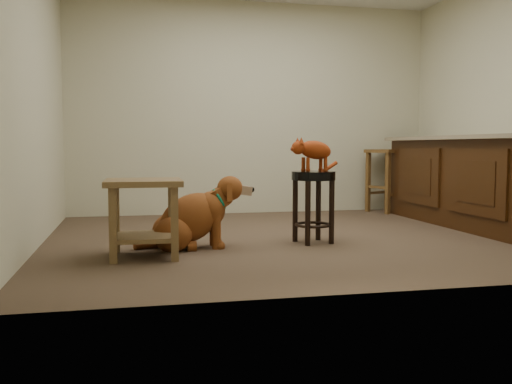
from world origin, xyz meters
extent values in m
cube|color=#4E3C2B|center=(0.00, 0.00, 0.00)|extent=(4.50, 4.00, 0.01)
cube|color=beige|center=(0.00, 2.00, 1.30)|extent=(4.50, 0.04, 2.60)
cube|color=beige|center=(0.00, -2.00, 1.30)|extent=(4.50, 0.04, 2.60)
cube|color=beige|center=(-2.25, 0.00, 1.30)|extent=(0.04, 4.00, 2.60)
cube|color=#3D200A|center=(1.95, 0.30, 0.45)|extent=(0.60, 2.50, 0.90)
cube|color=gray|center=(1.92, 0.30, 0.92)|extent=(0.70, 2.56, 0.04)
cube|color=black|center=(1.99, 0.30, 0.05)|extent=(0.52, 2.50, 0.10)
cube|color=#3D200A|center=(1.64, -0.25, 0.50)|extent=(0.02, 0.90, 0.62)
cube|color=#3D200A|center=(1.64, 0.85, 0.50)|extent=(0.02, 0.90, 0.62)
cube|color=#321908|center=(1.63, -0.25, 0.50)|extent=(0.02, 0.60, 0.40)
cube|color=#321908|center=(1.63, 0.85, 0.50)|extent=(0.02, 0.60, 0.40)
cylinder|color=black|center=(0.12, -0.17, 0.27)|extent=(0.05, 0.05, 0.54)
cylinder|color=black|center=(-0.10, -0.22, 0.27)|extent=(0.05, 0.05, 0.54)
cylinder|color=black|center=(0.17, -0.40, 0.27)|extent=(0.05, 0.05, 0.54)
cylinder|color=black|center=(-0.06, -0.44, 0.27)|extent=(0.05, 0.05, 0.54)
torus|color=black|center=(0.03, -0.31, 0.16)|extent=(0.37, 0.37, 0.03)
cylinder|color=black|center=(0.03, -0.31, 0.58)|extent=(0.38, 0.38, 0.07)
cube|color=brown|center=(1.78, 1.92, 0.38)|extent=(0.06, 0.06, 0.75)
cube|color=brown|center=(1.46, 1.80, 0.38)|extent=(0.06, 0.06, 0.75)
cube|color=brown|center=(1.90, 1.60, 0.38)|extent=(0.06, 0.06, 0.75)
cube|color=brown|center=(1.58, 1.48, 0.38)|extent=(0.06, 0.06, 0.75)
cube|color=brown|center=(1.68, 1.70, 0.77)|extent=(0.55, 0.55, 0.04)
cube|color=brown|center=(-1.18, -0.42, 0.27)|extent=(0.06, 0.06, 0.54)
cube|color=brown|center=(-1.62, -0.41, 0.27)|extent=(0.06, 0.06, 0.54)
cube|color=brown|center=(-1.19, -0.86, 0.27)|extent=(0.06, 0.06, 0.54)
cube|color=brown|center=(-1.63, -0.85, 0.27)|extent=(0.06, 0.06, 0.54)
cube|color=brown|center=(-1.41, -0.63, 0.56)|extent=(0.58, 0.58, 0.04)
cube|color=brown|center=(-1.41, -0.63, 0.15)|extent=(0.49, 0.49, 0.03)
ellipsoid|color=brown|center=(-1.18, -0.22, 0.13)|extent=(0.32, 0.26, 0.28)
ellipsoid|color=brown|center=(-1.18, -0.45, 0.13)|extent=(0.32, 0.26, 0.28)
cylinder|color=brown|center=(-1.03, -0.21, 0.04)|extent=(0.07, 0.09, 0.09)
cylinder|color=brown|center=(-1.03, -0.48, 0.04)|extent=(0.07, 0.09, 0.09)
ellipsoid|color=brown|center=(-1.03, -0.34, 0.25)|extent=(0.65, 0.35, 0.58)
ellipsoid|color=brown|center=(-0.86, -0.35, 0.32)|extent=(0.24, 0.27, 0.29)
cylinder|color=brown|center=(-0.82, -0.27, 0.17)|extent=(0.08, 0.08, 0.34)
cylinder|color=brown|center=(-0.83, -0.43, 0.17)|extent=(0.08, 0.08, 0.34)
sphere|color=brown|center=(-0.80, -0.27, 0.02)|extent=(0.09, 0.09, 0.09)
sphere|color=brown|center=(-0.80, -0.43, 0.02)|extent=(0.09, 0.09, 0.09)
cylinder|color=brown|center=(-0.79, -0.35, 0.41)|extent=(0.21, 0.15, 0.21)
ellipsoid|color=brown|center=(-0.70, -0.35, 0.49)|extent=(0.22, 0.20, 0.20)
cube|color=#9E7E63|center=(-0.59, -0.35, 0.47)|extent=(0.14, 0.08, 0.09)
sphere|color=black|center=(-0.52, -0.35, 0.47)|extent=(0.05, 0.05, 0.05)
cube|color=brown|center=(-0.72, -0.26, 0.46)|extent=(0.05, 0.05, 0.15)
cube|color=brown|center=(-0.72, -0.44, 0.46)|extent=(0.05, 0.05, 0.15)
torus|color=#0E7752|center=(-0.79, -0.35, 0.40)|extent=(0.12, 0.19, 0.18)
cylinder|color=#D8BF4C|center=(-0.75, -0.35, 0.34)|extent=(0.01, 0.04, 0.04)
cylinder|color=brown|center=(-1.35, -0.29, 0.03)|extent=(0.27, 0.14, 0.06)
ellipsoid|color=maroon|center=(0.05, -0.30, 0.80)|extent=(0.34, 0.21, 0.20)
cylinder|color=maroon|center=(-0.05, -0.28, 0.68)|extent=(0.03, 0.03, 0.12)
sphere|color=maroon|center=(-0.05, -0.28, 0.63)|extent=(0.04, 0.04, 0.04)
cylinder|color=maroon|center=(-0.03, -0.36, 0.68)|extent=(0.03, 0.03, 0.12)
sphere|color=maroon|center=(-0.03, -0.36, 0.63)|extent=(0.04, 0.04, 0.04)
cylinder|color=maroon|center=(0.12, -0.25, 0.68)|extent=(0.03, 0.03, 0.12)
sphere|color=maroon|center=(0.12, -0.25, 0.63)|extent=(0.04, 0.04, 0.04)
cylinder|color=maroon|center=(0.13, -0.33, 0.68)|extent=(0.03, 0.03, 0.12)
sphere|color=maroon|center=(0.13, -0.33, 0.63)|extent=(0.04, 0.04, 0.04)
sphere|color=maroon|center=(-0.11, -0.34, 0.82)|extent=(0.11, 0.11, 0.11)
sphere|color=maroon|center=(-0.16, -0.34, 0.81)|extent=(0.04, 0.04, 0.04)
sphere|color=brown|center=(-0.18, -0.35, 0.81)|extent=(0.02, 0.02, 0.02)
cone|color=maroon|center=(-0.11, -0.30, 0.88)|extent=(0.06, 0.06, 0.05)
cone|color=#C66B60|center=(-0.11, -0.30, 0.88)|extent=(0.03, 0.03, 0.03)
cone|color=maroon|center=(-0.10, -0.37, 0.88)|extent=(0.06, 0.06, 0.05)
cone|color=#C66B60|center=(-0.10, -0.37, 0.88)|extent=(0.03, 0.03, 0.03)
cylinder|color=maroon|center=(0.20, -0.23, 0.64)|extent=(0.21, 0.17, 0.11)
camera|label=1|loc=(-1.50, -4.96, 0.83)|focal=40.00mm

